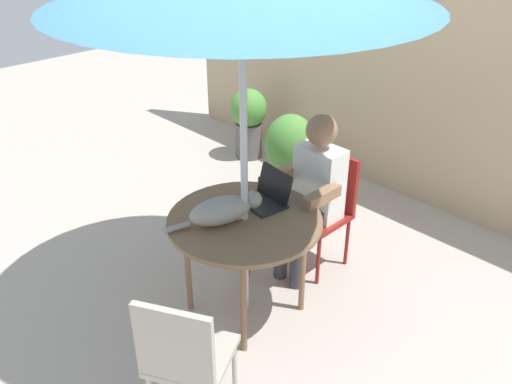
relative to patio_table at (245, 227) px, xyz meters
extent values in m
plane|color=#ADA399|center=(0.00, 0.00, -0.67)|extent=(14.00, 14.00, 0.00)
cube|color=tan|center=(0.00, 2.22, 0.32)|extent=(5.96, 0.08, 1.98)
cylinder|color=brown|center=(0.00, 0.00, 0.05)|extent=(0.98, 0.98, 0.03)
cylinder|color=brown|center=(0.27, 0.27, -0.32)|extent=(0.04, 0.04, 0.71)
cylinder|color=brown|center=(-0.27, 0.27, -0.32)|extent=(0.04, 0.04, 0.71)
cylinder|color=brown|center=(-0.27, -0.27, -0.32)|extent=(0.04, 0.04, 0.71)
cylinder|color=brown|center=(0.27, -0.27, -0.32)|extent=(0.04, 0.04, 0.71)
cylinder|color=#B7B7BC|center=(0.00, 0.00, 0.41)|extent=(0.04, 0.04, 2.16)
cube|color=maroon|center=(0.00, 0.73, -0.24)|extent=(0.40, 0.40, 0.04)
cube|color=maroon|center=(0.00, 0.91, 0.00)|extent=(0.40, 0.04, 0.44)
cylinder|color=maroon|center=(0.17, 0.90, -0.47)|extent=(0.03, 0.03, 0.41)
cylinder|color=maroon|center=(-0.17, 0.90, -0.47)|extent=(0.03, 0.03, 0.41)
cylinder|color=maroon|center=(-0.17, 0.56, -0.47)|extent=(0.03, 0.03, 0.41)
cylinder|color=maroon|center=(0.17, 0.56, -0.47)|extent=(0.03, 0.03, 0.41)
cube|color=#B2A899|center=(0.42, -0.78, -0.24)|extent=(0.54, 0.54, 0.04)
cube|color=#B2A899|center=(0.51, -0.94, 0.00)|extent=(0.37, 0.22, 0.44)
cylinder|color=#B2A899|center=(0.49, -0.55, -0.47)|extent=(0.03, 0.03, 0.41)
cylinder|color=#B2A899|center=(0.19, -0.71, -0.47)|extent=(0.03, 0.03, 0.41)
cube|color=white|center=(0.00, 0.73, 0.05)|extent=(0.34, 0.20, 0.54)
sphere|color=#936B4C|center=(0.00, 0.72, 0.45)|extent=(0.22, 0.22, 0.22)
cube|color=#383842|center=(-0.08, 0.58, -0.17)|extent=(0.12, 0.30, 0.12)
cylinder|color=#383842|center=(-0.08, 0.43, -0.45)|extent=(0.10, 0.10, 0.45)
cube|color=#383842|center=(0.08, 0.58, -0.17)|extent=(0.12, 0.30, 0.12)
cylinder|color=#383842|center=(0.08, 0.43, -0.45)|extent=(0.10, 0.10, 0.45)
cube|color=#936B4C|center=(-0.20, 0.51, 0.10)|extent=(0.08, 0.32, 0.08)
cube|color=#936B4C|center=(0.20, 0.51, 0.10)|extent=(0.08, 0.32, 0.08)
cube|color=black|center=(-0.05, 0.20, 0.07)|extent=(0.33, 0.26, 0.02)
cube|color=black|center=(-0.03, 0.30, 0.18)|extent=(0.31, 0.10, 0.20)
cube|color=black|center=(-0.03, 0.31, 0.18)|extent=(0.30, 0.10, 0.20)
ellipsoid|color=gray|center=(-0.07, -0.14, 0.15)|extent=(0.31, 0.44, 0.17)
sphere|color=gray|center=(0.00, 0.08, 0.17)|extent=(0.11, 0.11, 0.11)
ellipsoid|color=white|center=(-0.03, -0.03, 0.11)|extent=(0.15, 0.15, 0.09)
cylinder|color=gray|center=(-0.18, -0.39, 0.09)|extent=(0.09, 0.18, 0.04)
cone|color=gray|center=(0.03, 0.07, 0.22)|extent=(0.04, 0.04, 0.03)
cone|color=gray|center=(-0.02, 0.09, 0.22)|extent=(0.04, 0.04, 0.03)
cylinder|color=#595654|center=(-0.77, 1.27, -0.49)|extent=(0.35, 0.35, 0.37)
ellipsoid|color=#4C8C38|center=(-0.77, 1.27, -0.07)|extent=(0.45, 0.45, 0.54)
cylinder|color=#595654|center=(-1.76, 1.72, -0.48)|extent=(0.28, 0.28, 0.38)
ellipsoid|color=#4C8C38|center=(-1.76, 1.72, -0.12)|extent=(0.39, 0.39, 0.40)
camera|label=1|loc=(2.09, -1.95, 1.86)|focal=37.69mm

